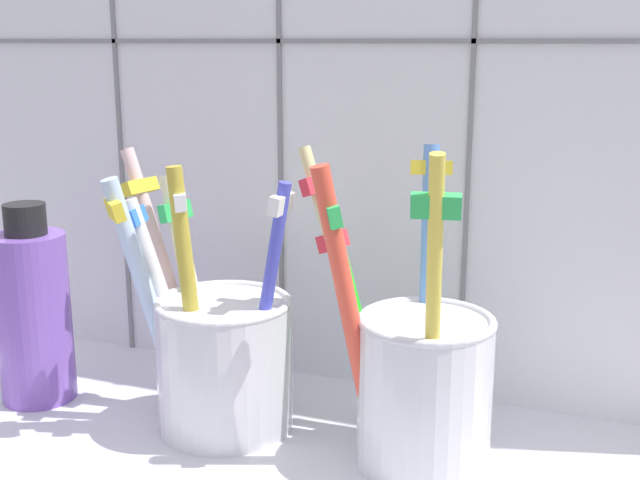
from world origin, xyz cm
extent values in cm
cube|color=silver|center=(0.00, 0.00, 1.00)|extent=(64.00, 22.00, 2.00)
cube|color=white|center=(0.00, 12.00, 22.50)|extent=(64.00, 2.00, 45.00)
cube|color=gray|center=(-19.20, 10.90, 22.50)|extent=(0.30, 0.20, 45.00)
cube|color=gray|center=(-6.40, 10.90, 22.50)|extent=(0.30, 0.20, 45.00)
cube|color=gray|center=(6.40, 10.90, 22.50)|extent=(0.30, 0.20, 45.00)
cube|color=gray|center=(0.00, 10.90, 25.20)|extent=(64.00, 0.20, 0.30)
cylinder|color=silver|center=(-6.22, 1.81, 6.00)|extent=(8.21, 8.21, 8.00)
torus|color=silver|center=(-6.22, 1.81, 10.00)|extent=(8.30, 8.30, 0.50)
cylinder|color=#B4CEF4|center=(-10.16, -0.46, 10.03)|extent=(4.04, 4.21, 15.51)
cube|color=yellow|center=(-11.13, -1.50, 15.94)|extent=(2.18, 2.12, 1.21)
cylinder|color=silver|center=(-9.76, 1.21, 9.23)|extent=(5.16, 2.13, 13.96)
cube|color=blue|center=(-11.37, 0.83, 15.05)|extent=(1.34, 2.29, 1.14)
cylinder|color=#484DD2|center=(-3.41, 1.75, 9.97)|extent=(3.47, 0.82, 15.28)
cube|color=white|center=(-2.33, 1.77, 16.31)|extent=(0.86, 2.31, 1.16)
cylinder|color=#F3E9B5|center=(-9.14, 3.15, 9.79)|extent=(4.43, 1.95, 15.00)
cube|color=green|center=(-10.20, 3.39, 14.97)|extent=(1.34, 2.44, 1.23)
cylinder|color=gold|center=(-7.39, 0.33, 10.41)|extent=(2.32, 1.88, 16.09)
cube|color=white|center=(-7.77, 0.10, 16.46)|extent=(1.75, 2.30, 1.00)
cylinder|color=beige|center=(-10.87, 3.31, 10.49)|extent=(6.96, 2.27, 16.48)
cube|color=yellow|center=(-12.92, 3.74, 16.28)|extent=(1.58, 2.69, 1.10)
cylinder|color=white|center=(6.22, 1.81, 6.22)|extent=(7.45, 7.45, 8.44)
torus|color=silver|center=(6.22, 1.81, 10.44)|extent=(7.58, 7.58, 0.50)
cylinder|color=beige|center=(1.37, 2.63, 10.85)|extent=(6.99, 2.93, 17.15)
cube|color=#E5333F|center=(-0.82, 3.35, 17.20)|extent=(1.57, 2.30, 1.15)
cylinder|color=yellow|center=(7.22, -1.12, 11.31)|extent=(1.57, 4.35, 17.96)
cube|color=green|center=(7.44, -2.29, 17.67)|extent=(2.49, 1.28, 1.26)
cylinder|color=#22E51E|center=(1.61, 3.53, 9.09)|extent=(5.48, 2.48, 13.71)
cube|color=#E5333F|center=(0.20, 3.92, 13.85)|extent=(1.50, 2.46, 1.13)
cylinder|color=#ED4D37|center=(2.47, 0.07, 10.72)|extent=(4.23, 3.39, 16.85)
cube|color=green|center=(1.55, -0.57, 16.44)|extent=(1.74, 1.98, 1.24)
cylinder|color=#5E93E2|center=(5.43, 5.21, 10.93)|extent=(1.73, 3.27, 17.19)
cube|color=yellow|center=(5.19, 6.08, 18.16)|extent=(2.49, 1.32, 0.89)
cylinder|color=#7F55BD|center=(-19.80, 1.02, 7.59)|extent=(4.82, 4.82, 11.19)
cylinder|color=black|center=(-19.80, 1.02, 14.19)|extent=(2.65, 2.65, 2.00)
camera|label=1|loc=(15.82, -39.12, 25.22)|focal=45.53mm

